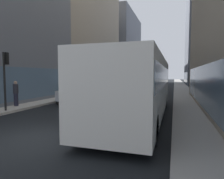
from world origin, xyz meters
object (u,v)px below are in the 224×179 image
(car_silver_sedan, at_px, (79,93))
(traffic_light_near, at_px, (5,72))
(transit_bus, at_px, (140,84))
(car_blue_hatchback, at_px, (134,82))
(car_red_coupe, at_px, (151,80))
(pedestrian_in_coat, at_px, (16,93))
(car_black_suv, at_px, (153,84))
(dalmatian_dog, at_px, (73,122))

(car_silver_sedan, distance_m, traffic_light_near, 5.78)
(transit_bus, height_order, car_blue_hatchback, transit_bus)
(car_red_coupe, bearing_deg, pedestrian_in_coat, -95.95)
(car_silver_sedan, xyz_separation_m, pedestrian_in_coat, (-2.80, -3.65, 0.19))
(car_blue_hatchback, xyz_separation_m, pedestrian_in_coat, (-2.80, -27.04, 0.19))
(transit_bus, height_order, car_red_coupe, transit_bus)
(transit_bus, height_order, car_black_suv, transit_bus)
(pedestrian_in_coat, height_order, traffic_light_near, traffic_light_near)
(transit_bus, distance_m, car_black_suv, 22.15)
(transit_bus, distance_m, traffic_light_near, 7.83)
(car_silver_sedan, bearing_deg, traffic_light_near, -112.23)
(car_silver_sedan, relative_size, car_blue_hatchback, 0.97)
(car_blue_hatchback, distance_m, traffic_light_near, 28.65)
(car_red_coupe, xyz_separation_m, pedestrian_in_coat, (-4.40, -42.24, 0.19))
(car_blue_hatchback, bearing_deg, dalmatian_dog, -83.11)
(car_black_suv, height_order, traffic_light_near, traffic_light_near)
(car_silver_sedan, height_order, car_red_coupe, same)
(traffic_light_near, bearing_deg, pedestrian_in_coat, 115.29)
(transit_bus, bearing_deg, dalmatian_dog, -114.38)
(car_red_coupe, xyz_separation_m, dalmatian_dog, (2.19, -46.50, -0.31))
(car_black_suv, relative_size, traffic_light_near, 1.32)
(traffic_light_near, bearing_deg, car_black_suv, 75.33)
(car_red_coupe, height_order, car_black_suv, same)
(traffic_light_near, bearing_deg, car_silver_sedan, 67.77)
(car_black_suv, distance_m, dalmatian_dog, 26.08)
(transit_bus, distance_m, dalmatian_dog, 4.57)
(car_silver_sedan, distance_m, car_black_suv, 18.60)
(car_silver_sedan, distance_m, car_red_coupe, 38.62)
(dalmatian_dog, relative_size, pedestrian_in_coat, 0.57)
(car_red_coupe, relative_size, traffic_light_near, 1.18)
(car_black_suv, height_order, pedestrian_in_coat, pedestrian_in_coat)
(car_silver_sedan, bearing_deg, transit_bus, -34.92)
(transit_bus, relative_size, car_black_suv, 2.58)
(car_black_suv, bearing_deg, traffic_light_near, -104.67)
(car_blue_hatchback, bearing_deg, car_silver_sedan, -90.00)
(transit_bus, xyz_separation_m, car_black_suv, (-1.60, 22.07, -0.95))
(pedestrian_in_coat, bearing_deg, car_silver_sedan, 52.46)
(car_red_coupe, distance_m, traffic_light_near, 43.91)
(car_red_coupe, bearing_deg, car_silver_sedan, -92.37)
(car_silver_sedan, distance_m, car_blue_hatchback, 23.39)
(traffic_light_near, bearing_deg, dalmatian_dog, -25.25)
(dalmatian_dog, relative_size, traffic_light_near, 0.28)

